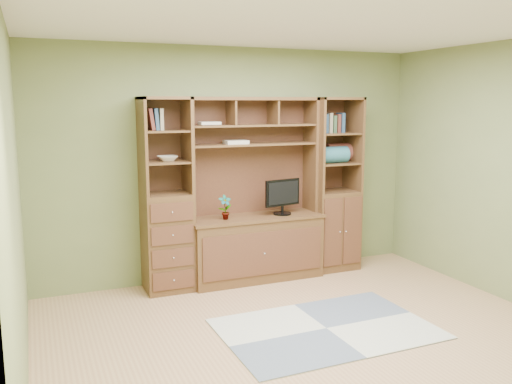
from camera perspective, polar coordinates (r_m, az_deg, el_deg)
name	(u,v)px	position (r m, az deg, el deg)	size (l,w,h in m)	color
room	(321,190)	(4.38, 6.81, 0.26)	(4.60, 4.10, 2.64)	tan
center_hutch	(256,190)	(6.03, -0.05, 0.20)	(1.54, 0.53, 2.05)	#52351D
left_tower	(166,195)	(5.76, -9.42, -0.36)	(0.50, 0.45, 2.05)	#52351D
right_tower	(333,184)	(6.52, 8.16, 0.80)	(0.55, 0.45, 2.05)	#52351D
rug	(326,329)	(5.00, 7.42, -14.08)	(1.85, 1.23, 0.01)	#929697
monitor	(283,190)	(6.13, 2.81, 0.17)	(0.45, 0.20, 0.56)	black
orchid	(225,207)	(5.89, -3.28, -1.62)	(0.14, 0.10, 0.27)	#A75F38
magazines	(236,142)	(5.98, -2.14, 5.28)	(0.25, 0.18, 0.04)	beige
bowl	(167,158)	(5.72, -9.30, 3.52)	(0.21, 0.21, 0.05)	silver
blanket_teal	(334,155)	(6.42, 8.19, 3.91)	(0.33, 0.19, 0.19)	#2A616F
blanket_red	(341,152)	(6.62, 8.90, 4.16)	(0.39, 0.22, 0.22)	brown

